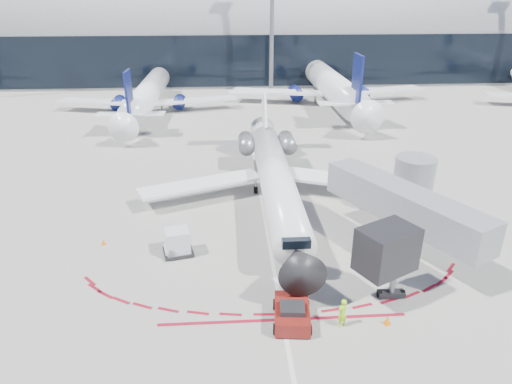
{
  "coord_description": "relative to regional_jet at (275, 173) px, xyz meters",
  "views": [
    {
      "loc": [
        -2.84,
        -31.8,
        17.01
      ],
      "look_at": [
        -0.74,
        0.42,
        2.57
      ],
      "focal_mm": 32.0,
      "sensor_mm": 36.0,
      "label": 1
    }
  ],
  "objects": [
    {
      "name": "light_mast_centre",
      "position": [
        3.87,
        43.44,
        10.05
      ],
      "size": [
        0.7,
        0.7,
        25.0
      ],
      "primitive_type": "cylinder",
      "color": "gray",
      "rests_on": "ground"
    },
    {
      "name": "uld_container",
      "position": [
        -7.62,
        -8.66,
        -1.52
      ],
      "size": [
        2.33,
        2.11,
        1.88
      ],
      "rotation": [
        0.0,
        0.0,
        0.23
      ],
      "color": "black",
      "rests_on": "ground"
    },
    {
      "name": "jet_bridge",
      "position": [
        8.66,
        -7.57,
        0.56
      ],
      "size": [
        10.03,
        15.2,
        4.9
      ],
      "color": "gray",
      "rests_on": "ground"
    },
    {
      "name": "apron_centerline",
      "position": [
        -1.13,
        -2.56,
        -2.44
      ],
      "size": [
        0.25,
        40.0,
        0.01
      ],
      "primitive_type": "cube",
      "color": "silver",
      "rests_on": "ground"
    },
    {
      "name": "regional_jet",
      "position": [
        0.0,
        0.0,
        0.0
      ],
      "size": [
        23.73,
        29.27,
        7.33
      ],
      "color": "white",
      "rests_on": "ground"
    },
    {
      "name": "ground",
      "position": [
        -1.13,
        -4.56,
        -2.45
      ],
      "size": [
        260.0,
        260.0,
        0.0
      ],
      "primitive_type": "plane",
      "color": "gray",
      "rests_on": "ground"
    },
    {
      "name": "bg_airliner_1",
      "position": [
        -15.74,
        33.09,
        2.63
      ],
      "size": [
        31.36,
        33.21,
        10.15
      ],
      "primitive_type": null,
      "color": "white",
      "rests_on": "ground"
    },
    {
      "name": "ramp_worker",
      "position": [
        2.01,
        -16.77,
        -1.57
      ],
      "size": [
        0.77,
        0.68,
        1.76
      ],
      "primitive_type": "imported",
      "rotation": [
        0.0,
        0.0,
        3.64
      ],
      "color": "#ACFA1A",
      "rests_on": "ground"
    },
    {
      "name": "safety_cone_left",
      "position": [
        -13.16,
        -7.03,
        -2.23
      ],
      "size": [
        0.32,
        0.32,
        0.44
      ],
      "primitive_type": "cone",
      "color": "orange",
      "rests_on": "ground"
    },
    {
      "name": "apron_stop_bar",
      "position": [
        -1.13,
        -16.06,
        -2.44
      ],
      "size": [
        14.0,
        0.25,
        0.01
      ],
      "primitive_type": "cube",
      "color": "maroon",
      "rests_on": "ground"
    },
    {
      "name": "pushback_tug",
      "position": [
        -0.67,
        -16.21,
        -1.89
      ],
      "size": [
        2.33,
        4.92,
        1.26
      ],
      "rotation": [
        0.0,
        0.0,
        -0.1
      ],
      "color": "#58130C",
      "rests_on": "ground"
    },
    {
      "name": "bg_airliner_2",
      "position": [
        12.74,
        37.24,
        3.5
      ],
      "size": [
        36.79,
        38.96,
        11.9
      ],
      "primitive_type": null,
      "color": "white",
      "rests_on": "ground"
    },
    {
      "name": "safety_cone_right",
      "position": [
        4.58,
        -16.81,
        -2.17
      ],
      "size": [
        0.4,
        0.4,
        0.55
      ],
      "primitive_type": "cone",
      "color": "orange",
      "rests_on": "ground"
    },
    {
      "name": "terminal_building",
      "position": [
        -1.13,
        60.42,
        6.07
      ],
      "size": [
        150.0,
        24.15,
        24.0
      ],
      "color": "#9A9DA0",
      "rests_on": "ground"
    }
  ]
}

